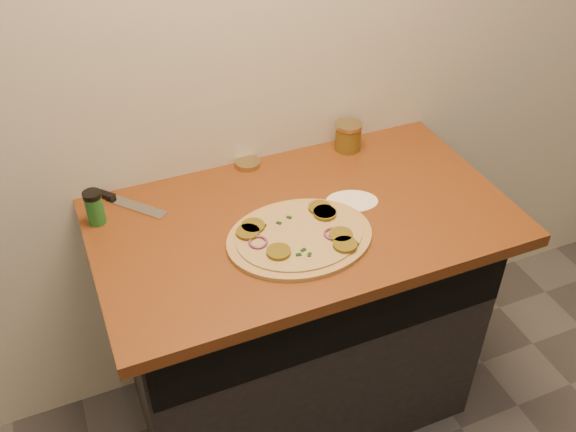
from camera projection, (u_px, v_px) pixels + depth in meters
name	position (u px, v px, depth m)	size (l,w,h in m)	color
cabinet	(297.00, 319.00, 2.16)	(1.10, 0.60, 0.86)	black
countertop	(302.00, 220.00, 1.86)	(1.20, 0.70, 0.04)	brown
pizza	(300.00, 236.00, 1.76)	(0.41, 0.41, 0.03)	tan
chefs_knife	(116.00, 199.00, 1.90)	(0.21, 0.24, 0.02)	#B7BAC1
mason_jar_lid	(248.00, 163.00, 2.04)	(0.08, 0.08, 0.02)	tan
salsa_jar	(348.00, 136.00, 2.10)	(0.09, 0.09, 0.10)	#A32F10
spice_shaker	(95.00, 207.00, 1.79)	(0.05, 0.05, 0.10)	#1E5F25
flour_spill	(352.00, 201.00, 1.90)	(0.16, 0.16, 0.00)	silver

